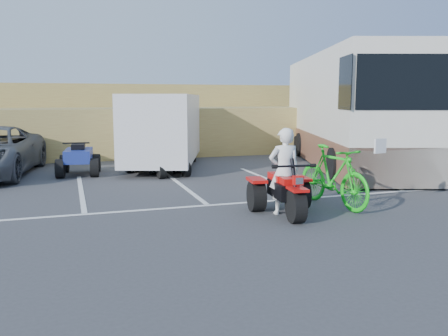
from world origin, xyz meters
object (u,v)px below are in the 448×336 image
object	(u,v)px
cargo_trailer	(163,128)
rv_motorhome	(347,118)
quad_atv_green	(169,176)
quad_atv_blue	(80,175)
rider	(284,171)
red_trike_atv	(286,215)
green_dirt_bike	(333,176)

from	to	relation	value
cargo_trailer	rv_motorhome	bearing A→B (deg)	8.95
quad_atv_green	quad_atv_blue	bearing A→B (deg)	151.19
rider	rv_motorhome	distance (m)	8.60
rider	quad_atv_green	distance (m)	5.86
cargo_trailer	quad_atv_blue	size ratio (longest dim) A/B	3.47
red_trike_atv	quad_atv_blue	size ratio (longest dim) A/B	1.04
cargo_trailer	quad_atv_blue	distance (m)	3.35
red_trike_atv	rider	world-z (taller)	rider
rv_motorhome	green_dirt_bike	bearing A→B (deg)	-106.84
rv_motorhome	quad_atv_blue	xyz separation A→B (m)	(-9.57, 0.26, -1.70)
rv_motorhome	quad_atv_blue	distance (m)	9.72
green_dirt_bike	rv_motorhome	distance (m)	7.57
green_dirt_bike	rv_motorhome	size ratio (longest dim) A/B	0.20
red_trike_atv	quad_atv_green	distance (m)	5.93
green_dirt_bike	quad_atv_green	distance (m)	5.99
green_dirt_bike	cargo_trailer	bearing A→B (deg)	98.81
rv_motorhome	quad_atv_green	xyz separation A→B (m)	(-6.89, -0.83, -1.70)
rider	quad_atv_green	bearing A→B (deg)	-70.60
cargo_trailer	quad_atv_blue	world-z (taller)	cargo_trailer
red_trike_atv	quad_atv_blue	xyz separation A→B (m)	(-3.95, 6.88, 0.00)
cargo_trailer	quad_atv_blue	xyz separation A→B (m)	(-2.91, -0.92, -1.38)
quad_atv_blue	cargo_trailer	bearing A→B (deg)	23.78
red_trike_atv	green_dirt_bike	size ratio (longest dim) A/B	0.77
cargo_trailer	red_trike_atv	bearing A→B (deg)	-63.45
cargo_trailer	rv_motorhome	xyz separation A→B (m)	(6.66, -1.18, 0.32)
quad_atv_green	cargo_trailer	bearing A→B (deg)	76.85
rider	quad_atv_blue	xyz separation A→B (m)	(-3.96, 6.74, -0.91)
green_dirt_bike	quad_atv_blue	xyz separation A→B (m)	(-5.31, 6.44, -0.69)
rider	green_dirt_bike	distance (m)	1.39
red_trike_atv	rider	bearing A→B (deg)	90.00
red_trike_atv	quad_atv_blue	distance (m)	7.94
rider	quad_atv_green	size ratio (longest dim) A/B	1.38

